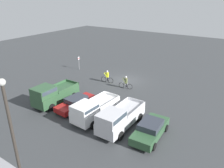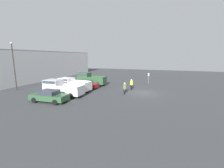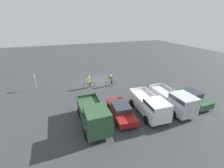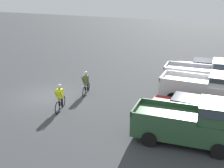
{
  "view_description": "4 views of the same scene",
  "coord_description": "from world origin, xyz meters",
  "px_view_note": "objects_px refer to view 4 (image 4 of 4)",
  "views": [
    {
      "loc": [
        -13.9,
        24.49,
        11.12
      ],
      "look_at": [
        -0.77,
        4.6,
        1.2
      ],
      "focal_mm": 35.0,
      "sensor_mm": 36.0,
      "label": 1
    },
    {
      "loc": [
        -22.19,
        -2.68,
        5.41
      ],
      "look_at": [
        -0.77,
        4.6,
        1.2
      ],
      "focal_mm": 24.0,
      "sensor_mm": 36.0,
      "label": 2
    },
    {
      "loc": [
        5.29,
        21.01,
        8.7
      ],
      "look_at": [
        -0.77,
        4.6,
        1.2
      ],
      "focal_mm": 24.0,
      "sensor_mm": 36.0,
      "label": 3
    },
    {
      "loc": [
        17.29,
        11.14,
        8.05
      ],
      "look_at": [
        -0.77,
        4.6,
        1.2
      ],
      "focal_mm": 50.0,
      "sensor_mm": 36.0,
      "label": 4
    }
  ],
  "objects_px": {
    "pickup_truck_0": "(210,74)",
    "cyclist_0": "(60,97)",
    "sedan_0": "(206,69)",
    "pickup_truck_1": "(206,87)",
    "sedan_1": "(190,108)",
    "pickup_truck_2": "(196,122)",
    "cyclist_1": "(86,82)"
  },
  "relations": [
    {
      "from": "pickup_truck_0",
      "to": "sedan_1",
      "type": "distance_m",
      "value": 5.67
    },
    {
      "from": "pickup_truck_1",
      "to": "sedan_1",
      "type": "relative_size",
      "value": 1.11
    },
    {
      "from": "sedan_0",
      "to": "cyclist_0",
      "type": "bearing_deg",
      "value": -39.03
    },
    {
      "from": "cyclist_0",
      "to": "cyclist_1",
      "type": "xyz_separation_m",
      "value": [
        -3.08,
        0.37,
        -0.02
      ]
    },
    {
      "from": "sedan_0",
      "to": "cyclist_1",
      "type": "bearing_deg",
      "value": -48.38
    },
    {
      "from": "pickup_truck_0",
      "to": "sedan_0",
      "type": "bearing_deg",
      "value": -170.24
    },
    {
      "from": "pickup_truck_0",
      "to": "pickup_truck_1",
      "type": "xyz_separation_m",
      "value": [
        2.82,
        -0.09,
        -0.06
      ]
    },
    {
      "from": "pickup_truck_1",
      "to": "pickup_truck_2",
      "type": "bearing_deg",
      "value": -0.9
    },
    {
      "from": "pickup_truck_1",
      "to": "cyclist_0",
      "type": "bearing_deg",
      "value": -63.27
    },
    {
      "from": "pickup_truck_1",
      "to": "pickup_truck_0",
      "type": "bearing_deg",
      "value": 178.24
    },
    {
      "from": "sedan_0",
      "to": "pickup_truck_0",
      "type": "distance_m",
      "value": 2.87
    },
    {
      "from": "pickup_truck_1",
      "to": "pickup_truck_2",
      "type": "height_order",
      "value": "pickup_truck_2"
    },
    {
      "from": "pickup_truck_1",
      "to": "sedan_1",
      "type": "bearing_deg",
      "value": -13.41
    },
    {
      "from": "pickup_truck_1",
      "to": "sedan_1",
      "type": "xyz_separation_m",
      "value": [
        2.78,
        -0.66,
        -0.4
      ]
    },
    {
      "from": "sedan_1",
      "to": "cyclist_1",
      "type": "relative_size",
      "value": 2.61
    },
    {
      "from": "sedan_0",
      "to": "pickup_truck_1",
      "type": "relative_size",
      "value": 0.88
    },
    {
      "from": "sedan_0",
      "to": "cyclist_0",
      "type": "height_order",
      "value": "cyclist_0"
    },
    {
      "from": "cyclist_0",
      "to": "cyclist_1",
      "type": "distance_m",
      "value": 3.1
    },
    {
      "from": "sedan_0",
      "to": "cyclist_1",
      "type": "xyz_separation_m",
      "value": [
        6.76,
        -7.61,
        0.13
      ]
    },
    {
      "from": "sedan_1",
      "to": "pickup_truck_2",
      "type": "relative_size",
      "value": 0.89
    },
    {
      "from": "pickup_truck_0",
      "to": "cyclist_0",
      "type": "bearing_deg",
      "value": -50.25
    },
    {
      "from": "pickup_truck_0",
      "to": "cyclist_1",
      "type": "bearing_deg",
      "value": -63.94
    },
    {
      "from": "pickup_truck_1",
      "to": "sedan_1",
      "type": "height_order",
      "value": "pickup_truck_1"
    },
    {
      "from": "pickup_truck_2",
      "to": "pickup_truck_1",
      "type": "bearing_deg",
      "value": 179.1
    },
    {
      "from": "cyclist_1",
      "to": "sedan_1",
      "type": "bearing_deg",
      "value": 77.39
    },
    {
      "from": "sedan_0",
      "to": "cyclist_1",
      "type": "height_order",
      "value": "cyclist_1"
    },
    {
      "from": "pickup_truck_0",
      "to": "pickup_truck_1",
      "type": "height_order",
      "value": "pickup_truck_0"
    },
    {
      "from": "cyclist_0",
      "to": "pickup_truck_1",
      "type": "bearing_deg",
      "value": 116.73
    },
    {
      "from": "pickup_truck_1",
      "to": "cyclist_0",
      "type": "relative_size",
      "value": 2.93
    },
    {
      "from": "pickup_truck_1",
      "to": "cyclist_0",
      "type": "distance_m",
      "value": 9.37
    },
    {
      "from": "sedan_1",
      "to": "pickup_truck_2",
      "type": "xyz_separation_m",
      "value": [
        2.8,
        0.58,
        0.51
      ]
    },
    {
      "from": "sedan_1",
      "to": "pickup_truck_1",
      "type": "bearing_deg",
      "value": 166.59
    }
  ]
}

